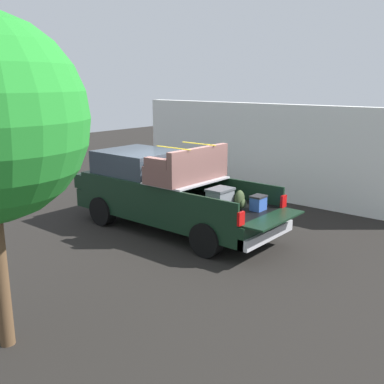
{
  "coord_description": "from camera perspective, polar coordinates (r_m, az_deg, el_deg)",
  "views": [
    {
      "loc": [
        -7.43,
        8.19,
        3.73
      ],
      "look_at": [
        -0.6,
        0.0,
        1.1
      ],
      "focal_mm": 42.17,
      "sensor_mm": 36.0,
      "label": 1
    }
  ],
  "objects": [
    {
      "name": "building_facade",
      "position": [
        14.78,
        9.63,
        5.06
      ],
      "size": [
        10.03,
        0.36,
        3.04
      ],
      "primitive_type": "cube",
      "color": "white",
      "rests_on": "ground_plane"
    },
    {
      "name": "pickup_truck",
      "position": [
        11.64,
        -3.68,
        0.17
      ],
      "size": [
        6.05,
        2.09,
        2.23
      ],
      "color": "black",
      "rests_on": "ground_plane"
    },
    {
      "name": "trash_can",
      "position": [
        15.24,
        -2.58,
        1.58
      ],
      "size": [
        0.6,
        0.6,
        0.98
      ],
      "color": "#2D2D33",
      "rests_on": "ground_plane"
    },
    {
      "name": "ground_plane",
      "position": [
        11.67,
        -2.27,
        -4.8
      ],
      "size": [
        40.0,
        40.0,
        0.0
      ],
      "primitive_type": "plane",
      "color": "black"
    }
  ]
}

